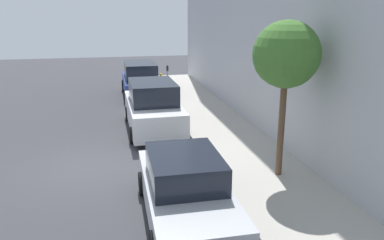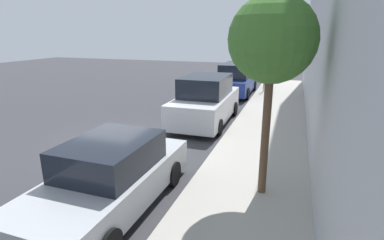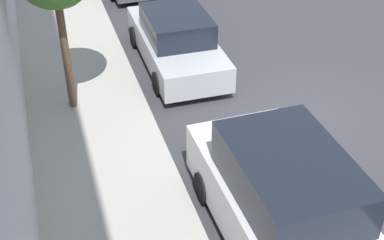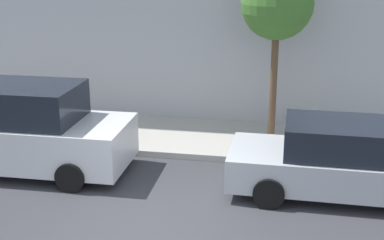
{
  "view_description": "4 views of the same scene",
  "coord_description": "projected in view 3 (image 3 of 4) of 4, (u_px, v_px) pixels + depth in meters",
  "views": [
    {
      "loc": [
        0.7,
        -11.09,
        4.61
      ],
      "look_at": [
        3.37,
        1.12,
        1.0
      ],
      "focal_mm": 35.0,
      "sensor_mm": 36.0,
      "label": 1
    },
    {
      "loc": [
        5.72,
        -8.34,
        3.67
      ],
      "look_at": [
        2.74,
        0.33,
        1.0
      ],
      "focal_mm": 28.0,
      "sensor_mm": 36.0,
      "label": 2
    },
    {
      "loc": [
        5.72,
        9.2,
        7.15
      ],
      "look_at": [
        3.05,
        0.66,
        1.0
      ],
      "focal_mm": 50.0,
      "sensor_mm": 36.0,
      "label": 3
    },
    {
      "loc": [
        -8.16,
        -2.37,
        4.76
      ],
      "look_at": [
        3.52,
        -0.18,
        1.0
      ],
      "focal_mm": 50.0,
      "sensor_mm": 36.0,
      "label": 4
    }
  ],
  "objects": [
    {
      "name": "ground_plane",
      "position": [
        306.0,
        118.0,
        12.69
      ],
      "size": [
        60.0,
        60.0,
        0.0
      ],
      "primitive_type": "plane",
      "color": "#38383D"
    },
    {
      "name": "sidewalk",
      "position": [
        100.0,
        153.0,
        11.45
      ],
      "size": [
        2.82,
        32.0,
        0.15
      ],
      "color": "#B2ADA3",
      "rests_on": "ground_plane"
    },
    {
      "name": "parked_suv_third",
      "position": [
        286.0,
        206.0,
        8.89
      ],
      "size": [
        2.08,
        4.82,
        1.98
      ],
      "color": "silver",
      "rests_on": "ground_plane"
    },
    {
      "name": "parked_sedan_second",
      "position": [
        176.0,
        41.0,
        14.47
      ],
      "size": [
        1.92,
        4.52,
        1.54
      ],
      "color": "#B7BABF",
      "rests_on": "ground_plane"
    }
  ]
}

